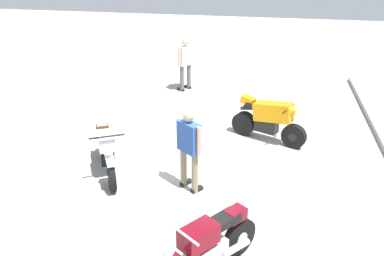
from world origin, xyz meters
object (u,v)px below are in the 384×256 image
motorcycle_maroon_cruiser (207,248)px  person_in_white_shirt (185,61)px  motorcycle_silver_cruiser (106,150)px  motorcycle_orange_sportbike (269,119)px  person_in_blue_shirt (189,145)px

motorcycle_maroon_cruiser → person_in_white_shirt: (-8.18, -2.06, 0.48)m
motorcycle_silver_cruiser → person_in_white_shirt: size_ratio=1.09×
motorcycle_orange_sportbike → motorcycle_maroon_cruiser: size_ratio=1.07×
motorcycle_silver_cruiser → motorcycle_maroon_cruiser: same height
motorcycle_silver_cruiser → person_in_white_shirt: 5.64m
person_in_blue_shirt → motorcycle_silver_cruiser: bearing=117.7°
motorcycle_orange_sportbike → motorcycle_maroon_cruiser: 4.86m
motorcycle_silver_cruiser → motorcycle_maroon_cruiser: size_ratio=1.09×
person_in_blue_shirt → person_in_white_shirt: 6.07m
motorcycle_orange_sportbike → motorcycle_maroon_cruiser: motorcycle_orange_sportbike is taller
motorcycle_silver_cruiser → person_in_white_shirt: (-5.59, 0.53, 0.48)m
motorcycle_orange_sportbike → person_in_white_shirt: size_ratio=1.07×
motorcycle_maroon_cruiser → person_in_blue_shirt: person_in_blue_shirt is taller
person_in_blue_shirt → person_in_white_shirt: person_in_white_shirt is taller
motorcycle_maroon_cruiser → person_in_blue_shirt: size_ratio=1.01×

